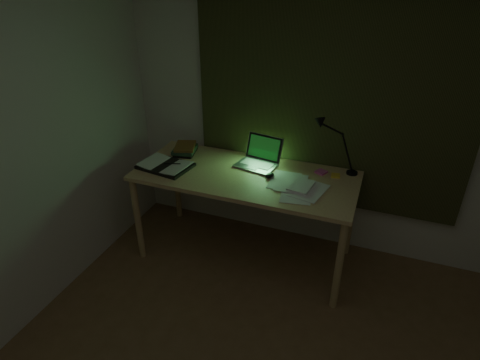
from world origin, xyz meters
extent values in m
cube|color=silver|center=(0.00, 2.00, 1.25)|extent=(3.50, 0.00, 2.50)
cube|color=#2B2E17|center=(0.00, 1.96, 1.45)|extent=(2.20, 0.06, 2.00)
ellipsoid|color=black|center=(-0.35, 1.55, 0.83)|extent=(0.08, 0.10, 0.03)
cube|color=yellow|center=(0.14, 1.75, 0.82)|extent=(0.08, 0.08, 0.01)
cube|color=#F55FB7|center=(0.02, 1.77, 0.82)|extent=(0.10, 0.10, 0.02)
camera|label=1|loc=(0.42, -1.15, 2.32)|focal=30.00mm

